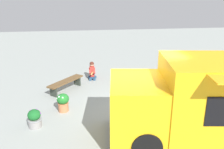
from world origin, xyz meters
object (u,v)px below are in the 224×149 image
(planter_flowering_near, at_px, (35,118))
(plaza_bench, at_px, (66,83))
(food_truck, at_px, (203,103))
(person_customer, at_px, (92,72))
(planter_flowering_side, at_px, (180,63))
(planter_flowering_far, at_px, (63,102))

(planter_flowering_near, distance_m, plaza_bench, 3.04)
(food_truck, bearing_deg, planter_flowering_near, 164.98)
(person_customer, xyz_separation_m, planter_flowering_side, (4.89, 0.72, 0.06))
(food_truck, relative_size, planter_flowering_side, 7.01)
(food_truck, bearing_deg, person_customer, 116.53)
(planter_flowering_far, distance_m, plaza_bench, 1.95)
(food_truck, relative_size, planter_flowering_near, 8.65)
(food_truck, bearing_deg, plaza_bench, 133.58)
(planter_flowering_far, relative_size, planter_flowering_side, 0.91)
(person_customer, bearing_deg, planter_flowering_side, 8.37)
(food_truck, height_order, person_customer, food_truck)
(person_customer, distance_m, planter_flowering_far, 3.57)
(planter_flowering_near, relative_size, plaza_bench, 0.35)
(planter_flowering_far, bearing_deg, planter_flowering_near, -130.91)
(food_truck, height_order, plaza_bench, food_truck)
(planter_flowering_side, bearing_deg, plaza_bench, -160.89)
(food_truck, height_order, planter_flowering_far, food_truck)
(plaza_bench, bearing_deg, person_customer, 48.95)
(planter_flowering_near, relative_size, planter_flowering_side, 0.81)
(food_truck, distance_m, planter_flowering_near, 5.12)
(planter_flowering_side, bearing_deg, person_customer, -171.63)
(person_customer, relative_size, planter_flowering_near, 1.44)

